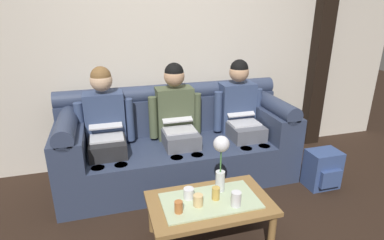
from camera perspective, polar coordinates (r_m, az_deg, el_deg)
back_wall_patterned at (r=3.56m, az=-5.05°, el=15.17°), size 6.00×0.12×2.90m
timber_pillar at (r=4.28m, az=22.66°, el=14.60°), size 0.20×0.20×2.90m
couch at (r=3.33m, az=-2.67°, el=-4.46°), size 2.38×0.88×0.96m
person_left at (r=3.14m, az=-15.46°, el=-1.04°), size 0.56×0.67×1.22m
person_middle at (r=3.22m, az=-2.74°, el=0.20°), size 0.56×0.67×1.22m
person_right at (r=3.44m, az=8.86°, el=1.33°), size 0.56×0.67×1.22m
coffee_table at (r=2.48m, az=3.28°, el=-15.39°), size 0.93×0.56×0.37m
flower_vase at (r=2.42m, az=5.30°, el=-6.60°), size 0.12×0.12×0.47m
cup_near_left at (r=2.38m, az=8.07°, el=-14.08°), size 0.07×0.07×0.11m
cup_near_right at (r=2.37m, az=1.12°, el=-14.42°), size 0.07×0.07×0.09m
cup_far_center at (r=2.30m, az=-2.46°, el=-15.56°), size 0.06×0.06×0.09m
cup_far_left at (r=2.45m, az=-0.59°, el=-13.23°), size 0.08×0.08×0.08m
cup_far_right at (r=2.44m, az=4.37°, el=-13.18°), size 0.06×0.06×0.10m
backpack_right at (r=3.47m, az=22.73°, el=-8.31°), size 0.32×0.28×0.39m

